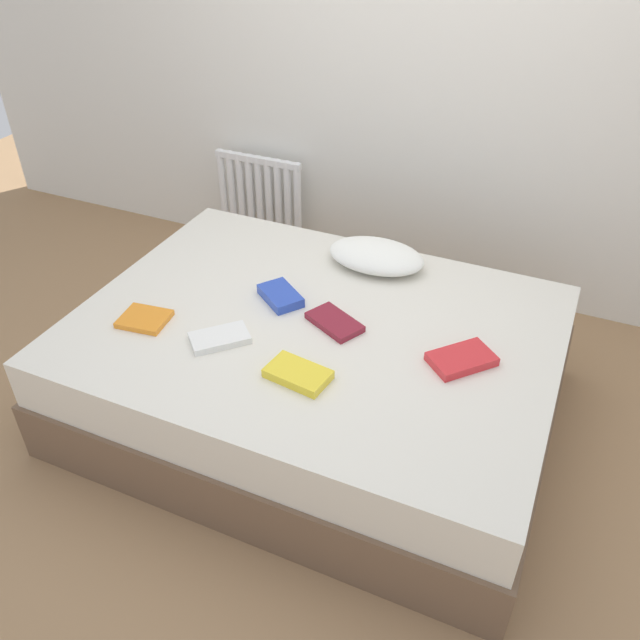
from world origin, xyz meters
The scene contains 11 objects.
ground_plane centered at (0.00, 0.00, 0.00)m, with size 8.00×8.00×0.00m, color #93704C.
back_wall centered at (0.00, 1.35, 1.40)m, with size 6.00×0.10×2.80m, color silver.
bed centered at (0.00, 0.00, 0.25)m, with size 2.00×1.50×0.50m.
radiator centered at (-0.92, 1.20, 0.38)m, with size 0.56×0.04×0.50m.
pillow centered at (0.07, 0.53, 0.55)m, with size 0.46×0.30×0.11m, color white.
textbook_maroon centered at (0.08, 0.02, 0.51)m, with size 0.23×0.13×0.03m, color maroon.
textbook_orange centered at (-0.65, -0.28, 0.51)m, with size 0.19×0.16×0.02m, color orange.
textbook_red centered at (0.62, -0.01, 0.52)m, with size 0.24×0.15×0.03m, color red.
textbook_blue centered at (-0.21, 0.09, 0.52)m, with size 0.21×0.13×0.04m, color #2847B7.
textbook_white centered at (-0.30, -0.27, 0.51)m, with size 0.23×0.13×0.03m, color white.
textbook_yellow centered at (0.09, -0.34, 0.52)m, with size 0.23×0.14×0.04m, color yellow.
Camera 1 is at (0.90, -1.97, 2.09)m, focal length 36.29 mm.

